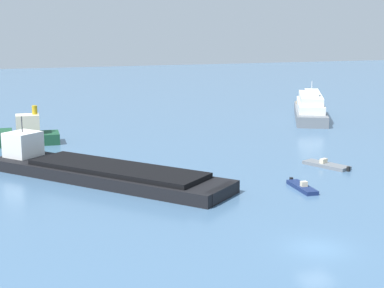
% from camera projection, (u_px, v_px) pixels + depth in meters
% --- Properties ---
extents(ground_plane, '(400.00, 400.00, 0.00)m').
position_uv_depth(ground_plane, '(317.00, 249.00, 42.04)').
color(ground_plane, '#476B8E').
extents(white_riverboat, '(14.06, 20.14, 6.84)m').
position_uv_depth(white_riverboat, '(310.00, 108.00, 100.99)').
color(white_riverboat, slate).
rests_on(white_riverboat, ground).
extents(small_motorboat, '(3.73, 5.78, 0.89)m').
position_uv_depth(small_motorboat, '(327.00, 165.00, 66.54)').
color(small_motorboat, slate).
rests_on(small_motorboat, ground).
extents(tugboat, '(9.16, 4.65, 5.27)m').
position_uv_depth(tugboat, '(25.00, 134.00, 79.20)').
color(tugboat, '#19472D').
rests_on(tugboat, ground).
extents(cargo_barge, '(22.60, 25.88, 5.82)m').
position_uv_depth(cargo_barge, '(99.00, 170.00, 60.90)').
color(cargo_barge, black).
rests_on(cargo_barge, ground).
extents(fishing_skiff, '(1.66, 5.12, 0.90)m').
position_uv_depth(fishing_skiff, '(302.00, 187.00, 57.37)').
color(fishing_skiff, navy).
rests_on(fishing_skiff, ground).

